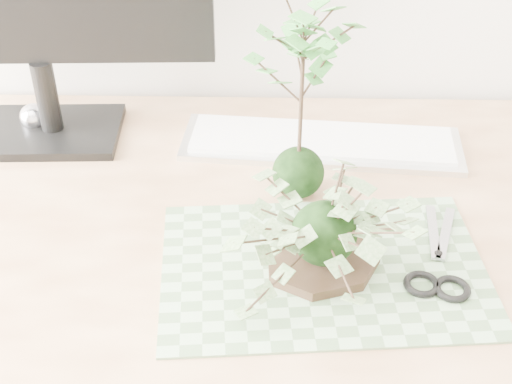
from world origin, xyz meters
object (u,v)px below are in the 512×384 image
at_px(ivy_kokedama, 326,208).
at_px(maple_kokedama, 303,56).
at_px(desk, 304,254).
at_px(keyboard, 321,142).

bearing_deg(ivy_kokedama, maple_kokedama, 99.51).
bearing_deg(maple_kokedama, ivy_kokedama, -80.49).
distance_m(desk, maple_kokedama, 0.33).
distance_m(desk, keyboard, 0.21).
distance_m(ivy_kokedama, maple_kokedama, 0.22).
height_order(maple_kokedama, keyboard, maple_kokedama).
xyz_separation_m(ivy_kokedama, keyboard, (0.02, 0.31, -0.10)).
distance_m(ivy_kokedama, keyboard, 0.32).
xyz_separation_m(desk, maple_kokedama, (-0.01, 0.04, 0.32)).
xyz_separation_m(desk, keyboard, (0.03, 0.18, 0.10)).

